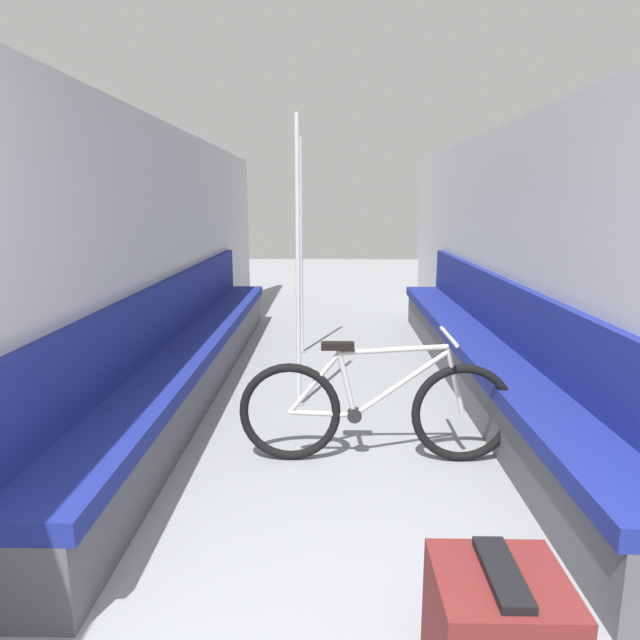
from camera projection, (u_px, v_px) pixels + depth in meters
name	position (u px, v px, depth m)	size (l,w,h in m)	color
wall_left	(151.00, 262.00, 4.52)	(0.10, 10.29, 2.24)	#B2B2B7
wall_right	(526.00, 263.00, 4.47)	(0.10, 10.29, 2.24)	#B2B2B7
bench_seat_row_left	(193.00, 354.00, 4.88)	(0.46, 5.75, 0.96)	#4C4C51
bench_seat_row_right	(481.00, 355.00, 4.84)	(0.46, 5.75, 0.96)	#4C4C51
bicycle	(376.00, 409.00, 3.52)	(1.70, 0.46, 0.82)	black
grab_pole_near	(301.00, 251.00, 5.92)	(0.08, 0.08, 2.22)	gray
grab_pole_far	(298.00, 270.00, 4.33)	(0.08, 0.08, 2.22)	gray
luggage_bag	(497.00, 636.00, 1.84)	(0.42, 0.41, 0.47)	maroon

